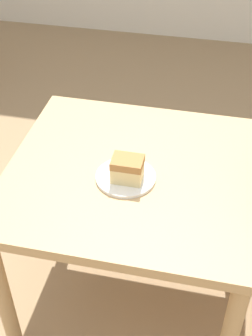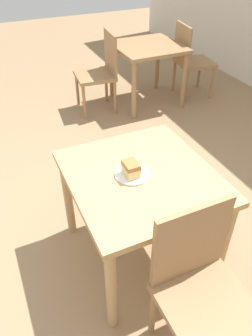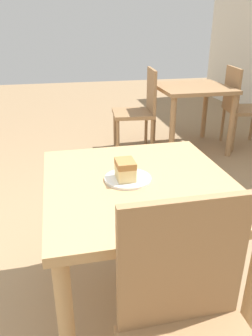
% 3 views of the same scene
% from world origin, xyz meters
% --- Properties ---
extents(ground_plane, '(14.00, 14.00, 0.00)m').
position_xyz_m(ground_plane, '(0.00, 0.00, 0.00)').
color(ground_plane, '#997A56').
extents(dining_table_near, '(0.91, 0.85, 0.72)m').
position_xyz_m(dining_table_near, '(0.08, 0.25, 0.61)').
color(dining_table_near, tan).
rests_on(dining_table_near, ground_plane).
extents(plate, '(0.21, 0.21, 0.01)m').
position_xyz_m(plate, '(0.06, 0.20, 0.73)').
color(plate, white).
rests_on(plate, dining_table_near).
extents(cake_slice, '(0.11, 0.08, 0.09)m').
position_xyz_m(cake_slice, '(0.07, 0.19, 0.78)').
color(cake_slice, '#E5CC89').
rests_on(cake_slice, plate).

